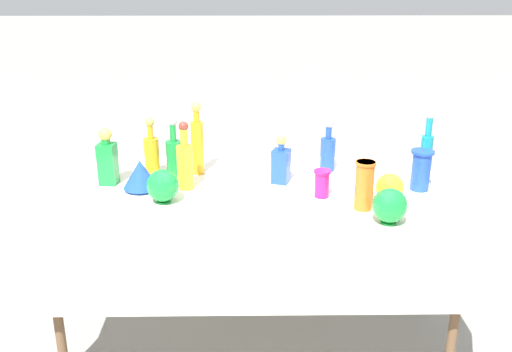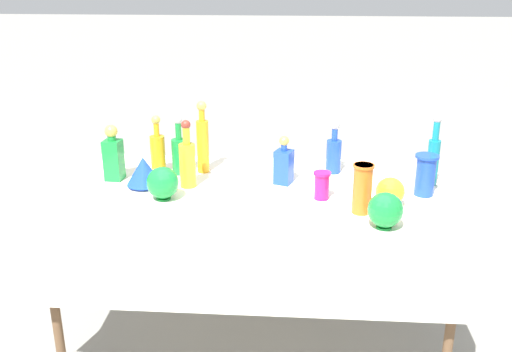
{
  "view_description": "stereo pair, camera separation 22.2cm",
  "coord_description": "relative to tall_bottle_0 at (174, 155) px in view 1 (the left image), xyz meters",
  "views": [
    {
      "loc": [
        -0.04,
        -2.67,
        1.85
      ],
      "look_at": [
        0.0,
        0.0,
        0.86
      ],
      "focal_mm": 40.0,
      "sensor_mm": 36.0,
      "label": 1
    },
    {
      "loc": [
        0.19,
        -2.66,
        1.85
      ],
      "look_at": [
        0.0,
        0.0,
        0.86
      ],
      "focal_mm": 40.0,
      "sensor_mm": 36.0,
      "label": 2
    }
  ],
  "objects": [
    {
      "name": "price_tag_left",
      "position": [
        0.76,
        -0.78,
        -0.1
      ],
      "size": [
        0.06,
        0.02,
        0.04
      ],
      "primitive_type": "cube",
      "rotation": [
        -0.21,
        0.0,
        0.06
      ],
      "color": "white",
      "rests_on": "display_table"
    },
    {
      "name": "price_tag_center",
      "position": [
        0.51,
        -0.79,
        -0.1
      ],
      "size": [
        0.06,
        0.01,
        0.04
      ],
      "primitive_type": "cube",
      "rotation": [
        -0.21,
        0.0,
        -0.01
      ],
      "color": "white",
      "rests_on": "display_table"
    },
    {
      "name": "slender_vase_2",
      "position": [
        1.29,
        -0.23,
        -0.01
      ],
      "size": [
        0.12,
        0.12,
        0.21
      ],
      "color": "blue",
      "rests_on": "display_table"
    },
    {
      "name": "tall_bottle_4",
      "position": [
        1.35,
        -0.07,
        0.03
      ],
      "size": [
        0.06,
        0.06,
        0.37
      ],
      "color": "teal",
      "rests_on": "display_table"
    },
    {
      "name": "round_bowl_2",
      "position": [
        1.09,
        -0.39,
        -0.04
      ],
      "size": [
        0.14,
        0.14,
        0.15
      ],
      "color": "yellow",
      "rests_on": "display_table"
    },
    {
      "name": "tall_bottle_0",
      "position": [
        0.0,
        0.0,
        0.0
      ],
      "size": [
        0.08,
        0.08,
        0.33
      ],
      "color": "#198C38",
      "rests_on": "display_table"
    },
    {
      "name": "slender_vase_0",
      "position": [
        0.77,
        -0.32,
        -0.04
      ],
      "size": [
        0.09,
        0.09,
        0.14
      ],
      "color": "#C61972",
      "rests_on": "display_table"
    },
    {
      "name": "cardboard_box_behind_left",
      "position": [
        0.24,
        0.92,
        -0.72
      ],
      "size": [
        0.44,
        0.36,
        0.39
      ],
      "color": "tan",
      "rests_on": "ground"
    },
    {
      "name": "tall_bottle_1",
      "position": [
        -0.12,
        0.01,
        0.01
      ],
      "size": [
        0.08,
        0.08,
        0.33
      ],
      "color": "orange",
      "rests_on": "display_table"
    },
    {
      "name": "tall_bottle_2",
      "position": [
        0.08,
        -0.19,
        0.02
      ],
      "size": [
        0.08,
        0.08,
        0.36
      ],
      "color": "yellow",
      "rests_on": "display_table"
    },
    {
      "name": "fluted_vase_0",
      "position": [
        -0.15,
        -0.21,
        -0.03
      ],
      "size": [
        0.18,
        0.18,
        0.16
      ],
      "color": "blue",
      "rests_on": "display_table"
    },
    {
      "name": "round_bowl_0",
      "position": [
        -0.01,
        -0.38,
        -0.03
      ],
      "size": [
        0.16,
        0.16,
        0.17
      ],
      "color": "#198C38",
      "rests_on": "display_table"
    },
    {
      "name": "slender_vase_1",
      "position": [
        0.95,
        -0.47,
        0.01
      ],
      "size": [
        0.1,
        0.1,
        0.24
      ],
      "color": "orange",
      "rests_on": "display_table"
    },
    {
      "name": "square_decanter_1",
      "position": [
        -0.33,
        -0.12,
        0.02
      ],
      "size": [
        0.1,
        0.1,
        0.3
      ],
      "color": "#198C38",
      "rests_on": "display_table"
    },
    {
      "name": "ground_plane",
      "position": [
        0.44,
        -0.28,
        -0.88
      ],
      "size": [
        40.0,
        40.0,
        0.0
      ],
      "primitive_type": "plane",
      "color": "gray"
    },
    {
      "name": "round_bowl_1",
      "position": [
        1.03,
        -0.63,
        -0.03
      ],
      "size": [
        0.16,
        0.16,
        0.16
      ],
      "color": "#198C38",
      "rests_on": "display_table"
    },
    {
      "name": "display_table",
      "position": [
        0.44,
        -0.32,
        -0.17
      ],
      "size": [
        1.99,
        1.19,
        0.76
      ],
      "color": "white",
      "rests_on": "ground"
    },
    {
      "name": "square_decanter_0",
      "position": [
        0.58,
        -0.11,
        -0.01
      ],
      "size": [
        0.11,
        0.11,
        0.26
      ],
      "color": "blue",
      "rests_on": "display_table"
    },
    {
      "name": "tall_bottle_3",
      "position": [
        0.85,
        0.07,
        -0.0
      ],
      "size": [
        0.08,
        0.08,
        0.3
      ],
      "color": "blue",
      "rests_on": "display_table"
    },
    {
      "name": "tall_bottle_5",
      "position": [
        0.13,
        0.03,
        0.06
      ],
      "size": [
        0.07,
        0.07,
        0.4
      ],
      "color": "orange",
      "rests_on": "display_table"
    }
  ]
}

